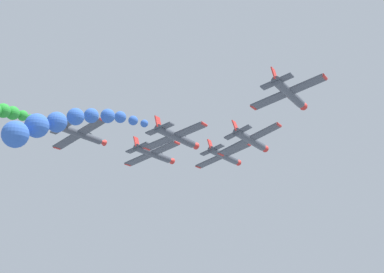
# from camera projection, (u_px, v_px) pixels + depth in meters

# --- Properties ---
(airplane_lead) EXTENTS (9.27, 10.35, 3.34)m
(airplane_lead) POSITION_uv_depth(u_px,v_px,m) (224.00, 156.00, 84.06)
(airplane_lead) COLOR #474C56
(airplane_left_inner) EXTENTS (9.34, 10.35, 3.21)m
(airplane_left_inner) POSITION_uv_depth(u_px,v_px,m) (154.00, 154.00, 81.36)
(airplane_left_inner) COLOR #474C56
(airplane_right_inner) EXTENTS (9.16, 10.35, 3.51)m
(airplane_right_inner) POSITION_uv_depth(u_px,v_px,m) (251.00, 140.00, 73.03)
(airplane_right_inner) COLOR #474C56
(airplane_left_outer) EXTENTS (9.38, 10.35, 3.12)m
(airplane_left_outer) POSITION_uv_depth(u_px,v_px,m) (177.00, 137.00, 71.24)
(airplane_left_outer) COLOR #474C56
(smoke_trail_left_outer) EXTENTS (2.92, 20.83, 7.80)m
(smoke_trail_left_outer) POSITION_uv_depth(u_px,v_px,m) (59.00, 124.00, 52.36)
(smoke_trail_left_outer) COLOR blue
(airplane_right_outer) EXTENTS (9.12, 10.35, 3.58)m
(airplane_right_outer) POSITION_uv_depth(u_px,v_px,m) (81.00, 134.00, 79.84)
(airplane_right_outer) COLOR #474C56
(airplane_trailing) EXTENTS (9.37, 10.35, 3.15)m
(airplane_trailing) POSITION_uv_depth(u_px,v_px,m) (289.00, 93.00, 63.26)
(airplane_trailing) COLOR #474C56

